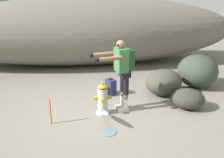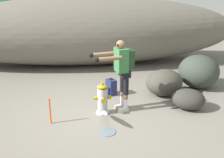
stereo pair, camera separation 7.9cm
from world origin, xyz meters
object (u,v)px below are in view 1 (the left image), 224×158
(utility_worker, at_px, (122,67))
(survey_stake, at_px, (50,111))
(boulder_mid, at_px, (188,99))
(boulder_large, at_px, (197,71))
(boulder_small, at_px, (164,82))
(spare_backpack, at_px, (110,87))
(fire_hydrant, at_px, (103,100))

(utility_worker, xyz_separation_m, survey_stake, (-1.64, -0.43, -0.81))
(boulder_mid, bearing_deg, boulder_large, 56.54)
(utility_worker, xyz_separation_m, boulder_small, (1.37, 0.81, -0.74))
(spare_backpack, xyz_separation_m, boulder_mid, (1.76, -1.18, 0.04))
(boulder_large, bearing_deg, boulder_small, -159.98)
(fire_hydrant, relative_size, utility_worker, 0.45)
(boulder_large, distance_m, survey_stake, 4.55)
(boulder_large, relative_size, boulder_small, 1.11)
(fire_hydrant, xyz_separation_m, survey_stake, (-1.18, -0.33, -0.06))
(spare_backpack, xyz_separation_m, boulder_large, (2.69, 0.22, 0.28))
(boulder_large, xyz_separation_m, boulder_mid, (-0.93, -1.40, -0.24))
(spare_backpack, height_order, boulder_mid, boulder_mid)
(spare_backpack, bearing_deg, survey_stake, 19.56)
(fire_hydrant, distance_m, boulder_large, 3.33)
(boulder_large, bearing_deg, fire_hydrant, -155.97)
(utility_worker, distance_m, spare_backpack, 1.36)
(spare_backpack, bearing_deg, fire_hydrant, 48.65)
(fire_hydrant, distance_m, survey_stake, 1.23)
(utility_worker, relative_size, spare_backpack, 3.68)
(spare_backpack, relative_size, boulder_mid, 0.58)
(boulder_mid, bearing_deg, survey_stake, -175.10)
(fire_hydrant, xyz_separation_m, boulder_small, (1.83, 0.91, 0.00))
(fire_hydrant, distance_m, spare_backpack, 1.19)
(boulder_small, bearing_deg, utility_worker, -149.34)
(boulder_mid, height_order, survey_stake, survey_stake)
(spare_backpack, bearing_deg, utility_worker, 72.10)
(utility_worker, height_order, boulder_mid, utility_worker)
(fire_hydrant, bearing_deg, spare_backpack, 72.65)
(boulder_small, height_order, survey_stake, boulder_small)
(spare_backpack, bearing_deg, boulder_mid, 122.28)
(fire_hydrant, height_order, utility_worker, utility_worker)
(boulder_mid, xyz_separation_m, boulder_small, (-0.28, 0.96, 0.11))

